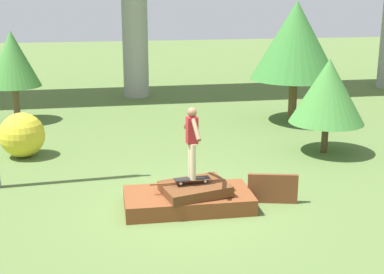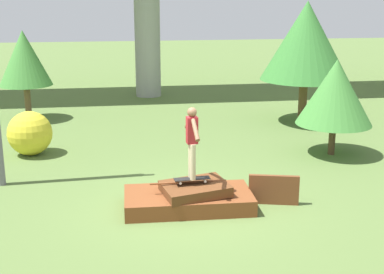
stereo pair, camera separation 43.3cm
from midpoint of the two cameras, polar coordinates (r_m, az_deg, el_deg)
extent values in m
plane|color=#567038|center=(11.53, 0.68, -7.55)|extent=(80.00, 80.00, 0.00)
cube|color=brown|center=(11.47, 0.69, -6.77)|extent=(2.73, 1.43, 0.34)
cube|color=#5B3319|center=(11.32, 1.42, -5.55)|extent=(1.51, 1.27, 0.27)
cylinder|color=brown|center=(11.32, 0.69, -4.85)|extent=(1.62, 0.04, 0.04)
cube|color=brown|center=(11.77, 9.76, -5.58)|extent=(1.07, 0.36, 0.66)
cube|color=black|center=(11.23, 1.11, -4.46)|extent=(0.77, 0.26, 0.01)
cylinder|color=silver|center=(11.39, 2.31, -4.47)|extent=(0.06, 0.03, 0.05)
cylinder|color=silver|center=(11.23, 2.53, -4.77)|extent=(0.06, 0.03, 0.05)
cylinder|color=silver|center=(11.27, -0.31, -4.67)|extent=(0.06, 0.03, 0.05)
cylinder|color=silver|center=(11.11, -0.13, -4.97)|extent=(0.06, 0.03, 0.05)
cylinder|color=#C6B78E|center=(11.18, 1.02, -2.43)|extent=(0.12, 0.12, 0.77)
cylinder|color=#C6B78E|center=(11.03, 1.22, -2.70)|extent=(0.12, 0.12, 0.77)
cube|color=maroon|center=(10.92, 1.14, 0.74)|extent=(0.23, 0.22, 0.55)
sphere|color=brown|center=(10.83, 1.15, 2.66)|extent=(0.20, 0.20, 0.20)
cylinder|color=brown|center=(11.21, 0.76, 1.56)|extent=(0.12, 0.50, 0.38)
cylinder|color=brown|center=(10.59, 1.54, 0.74)|extent=(0.12, 0.50, 0.38)
cylinder|color=#9E9E99|center=(23.42, -4.27, 12.20)|extent=(1.10, 1.10, 6.45)
cylinder|color=brown|center=(19.15, 12.35, 3.75)|extent=(0.29, 0.29, 1.52)
cone|color=#387A33|center=(18.86, 12.72, 9.98)|extent=(3.04, 3.04, 2.66)
cylinder|color=#4C3823|center=(15.64, 15.47, -0.22)|extent=(0.19, 0.19, 0.89)
cone|color=#428438|center=(15.35, 15.83, 4.64)|extent=(2.11, 2.11, 1.81)
cylinder|color=brown|center=(19.95, -16.51, 3.54)|extent=(0.22, 0.22, 1.26)
cone|color=#428438|center=(19.70, -16.86, 8.08)|extent=(1.85, 1.85, 1.93)
sphere|color=gold|center=(15.60, -16.16, 0.38)|extent=(1.25, 1.25, 1.25)
camera|label=1|loc=(0.22, -88.87, 0.31)|focal=50.00mm
camera|label=2|loc=(0.22, 91.13, -0.31)|focal=50.00mm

